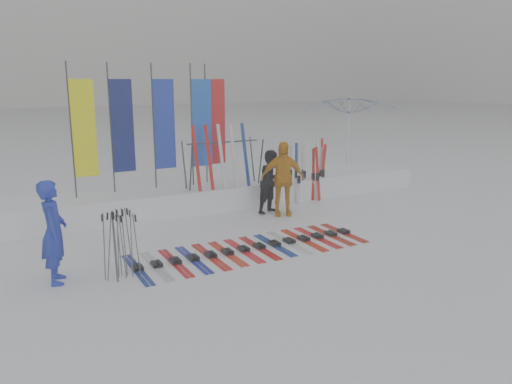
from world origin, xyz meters
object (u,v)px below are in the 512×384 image
person_blue (54,232)px  ski_rack (223,157)px  person_yellow (282,179)px  tent_canopy (350,137)px  person_black (272,182)px  ski_row (251,248)px

person_blue → ski_rack: bearing=-44.2°
person_yellow → ski_rack: size_ratio=0.93×
tent_canopy → ski_rack: 5.72m
person_black → person_yellow: (0.12, -0.32, 0.13)m
person_yellow → ski_row: 2.95m
ski_row → person_yellow: bearing=45.7°
person_blue → ski_row: (3.67, -0.11, -0.85)m
person_blue → person_black: (5.52, 2.22, -0.07)m
person_blue → ski_rack: size_ratio=0.87×
person_yellow → ski_row: bearing=-112.7°
person_blue → person_yellow: person_yellow is taller
ski_rack → person_yellow: bearing=-52.8°
person_blue → person_yellow: bearing=-60.8°
tent_canopy → ski_row: size_ratio=0.67×
person_yellow → person_black: bearing=131.5°
person_blue → ski_rack: ski_rack is taller
person_blue → person_black: size_ratio=1.09×
person_blue → person_black: person_blue is taller
person_black → person_yellow: 0.36m
person_blue → person_yellow: 5.95m
person_yellow → tent_canopy: tent_canopy is taller
ski_rack → person_black: bearing=-48.6°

